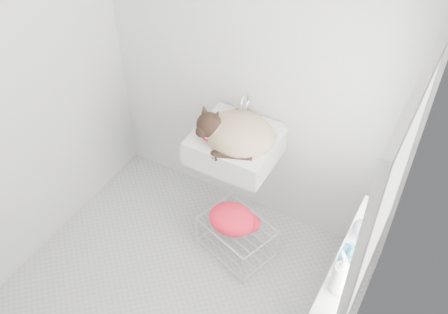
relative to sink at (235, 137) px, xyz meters
The scene contains 15 objects.
floor 1.13m from the sink, 91.48° to the right, with size 2.20×2.00×0.02m, color #AEAEAE.
back_wall 0.48m from the sink, 94.22° to the left, with size 2.20×0.02×2.50m, color silver.
right_wall 1.37m from the sink, 34.40° to the right, with size 0.02×2.00×2.50m, color silver.
left_wall 1.40m from the sink, 146.53° to the right, with size 0.02×2.00×2.50m, color silver.
window_glass 1.30m from the sink, 26.87° to the right, with size 0.01×0.80×1.00m, color white.
window_frame 1.28m from the sink, 27.20° to the right, with size 0.04×0.90×1.10m, color white.
windowsill 1.13m from the sink, 28.59° to the right, with size 0.16×0.88×0.04m, color white.
sink is the anchor object (origin of this frame).
faucet 0.23m from the sink, 90.00° to the left, with size 0.20×0.14×0.20m, color silver, non-canonical shape.
cat 0.05m from the sink, 58.83° to the right, with size 0.51×0.44×0.31m.
wire_rack 0.75m from the sink, 57.28° to the right, with size 0.48×0.34×0.29m, color silver.
towel 0.60m from the sink, 64.47° to the right, with size 0.34×0.24×0.14m, color red.
bottle_a 1.25m from the sink, 38.42° to the right, with size 0.08×0.08×0.21m, color white.
bottle_b 1.17m from the sink, 33.32° to the right, with size 0.09×0.09×0.20m, color #255C6F.
bottle_c 1.06m from the sink, 21.90° to the right, with size 0.11×0.11×0.14m, color #A4BBC7.
Camera 1 is at (1.19, -1.51, 2.96)m, focal length 40.22 mm.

